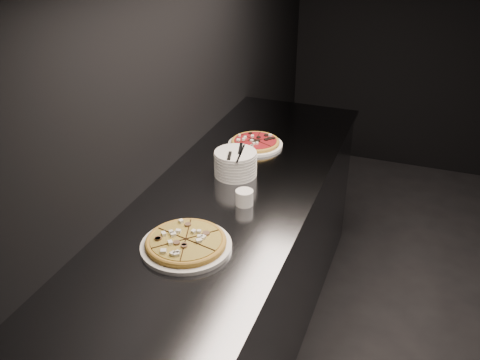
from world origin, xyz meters
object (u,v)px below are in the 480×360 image
(pizza_tomato, at_px, (255,143))
(cutlery, at_px, (236,153))
(counter, at_px, (231,274))
(ramekin, at_px, (244,197))
(pizza_mushroom, at_px, (186,243))
(plate_stack, at_px, (235,163))

(pizza_tomato, relative_size, cutlery, 1.60)
(counter, xyz_separation_m, ramekin, (0.09, -0.08, 0.50))
(counter, height_order, pizza_mushroom, pizza_mushroom)
(plate_stack, xyz_separation_m, cutlery, (0.01, -0.02, 0.06))
(counter, xyz_separation_m, cutlery, (-0.03, 0.15, 0.58))
(counter, height_order, plate_stack, plate_stack)
(ramekin, bearing_deg, cutlery, 118.89)
(pizza_tomato, distance_m, plate_stack, 0.34)
(counter, distance_m, pizza_tomato, 0.70)
(pizza_tomato, bearing_deg, ramekin, -75.38)
(counter, bearing_deg, ramekin, -38.88)
(counter, bearing_deg, plate_stack, 103.64)
(counter, xyz_separation_m, plate_stack, (-0.04, 0.17, 0.52))
(counter, height_order, ramekin, ramekin)
(ramekin, bearing_deg, pizza_mushroom, -104.35)
(plate_stack, relative_size, cutlery, 0.93)
(pizza_tomato, bearing_deg, counter, -83.35)
(counter, distance_m, pizza_mushroom, 0.66)
(ramekin, bearing_deg, counter, 141.12)
(pizza_mushroom, xyz_separation_m, pizza_tomato, (-0.06, 0.96, -0.00))
(pizza_mushroom, bearing_deg, ramekin, 75.65)
(counter, distance_m, ramekin, 0.51)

